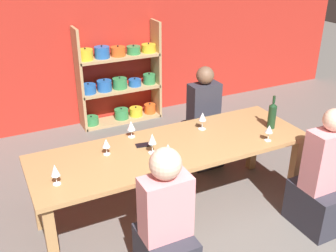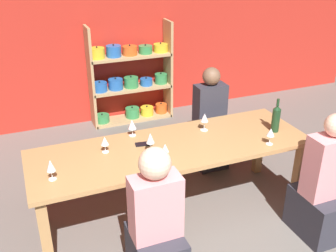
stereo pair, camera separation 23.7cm
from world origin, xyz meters
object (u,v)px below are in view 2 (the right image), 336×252
Objects in this scene: wine_glass_red_b at (105,141)px; shelf_unit at (130,81)px; wine_glass_red_a at (150,139)px; person_near_a at (156,236)px; wine_glass_white_a at (205,118)px; person_far_a at (209,130)px; wine_glass_red_c at (132,125)px; wine_glass_empty_c at (271,133)px; wine_bottle_green at (276,118)px; dining_table at (172,154)px; wine_glass_empty_b at (165,148)px; person_near_b at (323,192)px; wine_glass_empty_a at (51,166)px; cell_phone at (144,144)px.

shelf_unit is at bearing 67.74° from wine_glass_red_b.
wine_glass_red_a is 0.16× the size of person_near_a.
person_far_a reaches higher than wine_glass_white_a.
wine_glass_red_c is 1.05× the size of wine_glass_empty_c.
person_near_a is (-1.45, -0.64, -0.42)m from wine_bottle_green.
wine_glass_red_b is at bearing -176.10° from wine_glass_white_a.
wine_glass_white_a is (-0.61, 0.27, -0.01)m from wine_bottle_green.
wine_bottle_green is 1.61m from wine_glass_red_b.
wine_glass_red_a reaches higher than wine_glass_red_c.
wine_glass_red_a is (-1.24, 0.05, -0.01)m from wine_bottle_green.
wine_glass_white_a is (0.62, 0.22, -0.00)m from wine_glass_red_a.
dining_table is 13.61× the size of wine_glass_red_a.
wine_glass_empty_b is at bearing -100.08° from shelf_unit.
wine_bottle_green reaches higher than wine_glass_empty_b.
wine_glass_red_a is 0.16× the size of person_near_b.
wine_bottle_green reaches higher than wine_glass_white_a.
wine_glass_white_a is at bearing -86.69° from shelf_unit.
wine_glass_empty_b is at bearing -34.11° from wine_glass_red_b.
wine_glass_empty_a is 0.94m from person_near_a.
wine_glass_empty_b is at bearing -1.76° from wine_glass_empty_a.
cell_phone is (-0.63, -0.06, -0.12)m from wine_glass_white_a.
cell_phone is at bearing -103.75° from shelf_unit.
wine_glass_red_c reaches higher than wine_glass_empty_b.
wine_glass_white_a reaches higher than wine_glass_red_c.
wine_bottle_green is 0.29× the size of person_near_b.
wine_glass_empty_c reaches higher than dining_table.
person_near_a is at bearing -103.63° from shelf_unit.
wine_bottle_green is 0.79m from person_near_b.
person_near_b reaches higher than wine_glass_empty_b.
person_near_b is (1.67, -0.85, -0.41)m from wine_glass_red_b.
wine_glass_empty_c is 0.97× the size of cell_phone.
wine_glass_empty_c is (0.53, -2.51, 0.25)m from shelf_unit.
dining_table is (-0.29, -2.22, 0.05)m from shelf_unit.
wine_glass_red_a is 0.16× the size of person_far_a.
wine_glass_red_a reaches higher than wine_glass_white_a.
person_near_b is (0.28, -0.44, -0.42)m from wine_glass_empty_c.
cell_phone is (0.83, 0.27, -0.11)m from wine_glass_empty_a.
wine_glass_empty_a is at bearing -148.55° from wine_glass_red_c.
cell_phone is at bearing -174.61° from wine_glass_white_a.
wine_bottle_green is 2.26× the size of wine_glass_red_b.
person_near_b reaches higher than dining_table.
person_near_a reaches higher than person_near_b.
person_near_a is at bearing -103.33° from cell_phone.
shelf_unit is 2.06m from wine_glass_white_a.
wine_glass_white_a is 1.22m from person_near_b.
person_near_b is (1.23, -0.56, -0.40)m from wine_glass_empty_b.
person_far_a is (-0.28, 0.79, -0.43)m from wine_bottle_green.
shelf_unit reaches higher than wine_glass_empty_a.
wine_glass_empty_c is 0.67m from person_near_b.
wine_bottle_green is at bearing 45.44° from wine_glass_empty_c.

